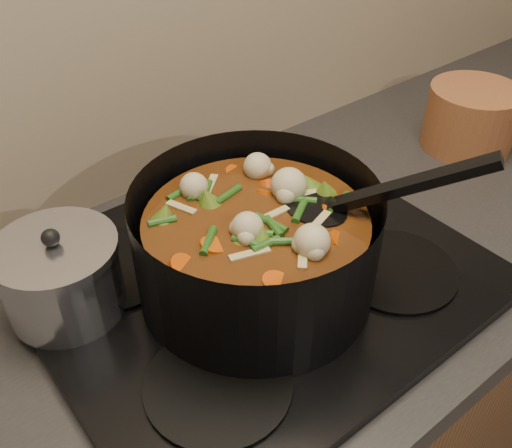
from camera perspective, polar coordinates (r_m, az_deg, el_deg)
counter at (r=1.22m, az=-0.04°, el=-21.12°), size 2.64×0.64×0.91m
stovetop at (r=0.85m, az=-0.05°, el=-5.07°), size 0.62×0.54×0.03m
stockpot at (r=0.77m, az=0.06°, el=-2.26°), size 0.43×0.43×0.24m
saucepan at (r=0.80m, az=-18.86°, el=-4.95°), size 0.16×0.16×0.13m
terracotta_crock at (r=1.22m, az=20.67°, el=9.89°), size 0.20×0.20×0.12m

